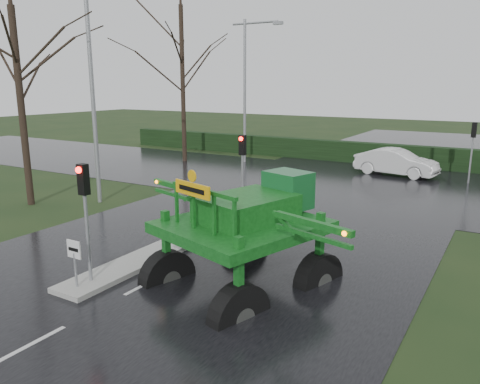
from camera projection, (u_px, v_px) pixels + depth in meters
The scene contains 15 objects.
ground at pixel (150, 283), 13.56m from camera, with size 140.00×140.00×0.00m, color black.
road_main at pixel (293, 207), 21.92m from camera, with size 14.00×80.00×0.02m, color black.
road_cross at pixel (337, 184), 26.94m from camera, with size 80.00×12.00×0.02m, color black.
median_island at pixel (178, 243), 16.70m from camera, with size 1.20×10.00×0.16m, color gray.
hedge_row at pixel (375, 154), 33.46m from camera, with size 44.00×0.90×1.50m, color black.
keep_left_sign at pixel (74, 256), 12.72m from camera, with size 0.50×0.07×1.35m.
traffic_signal_near at pixel (85, 198), 12.78m from camera, with size 0.26×0.33×3.52m.
traffic_signal_mid at pixel (242, 157), 19.89m from camera, with size 0.26×0.33×3.52m.
traffic_signal_far at pixel (473, 139), 26.46m from camera, with size 0.26×0.33×3.52m.
street_light_left_near at pixel (96, 76), 21.32m from camera, with size 3.85×0.30×10.00m.
street_light_left_far at pixel (248, 79), 33.03m from camera, with size 3.85×0.30×10.00m.
tree_left_near at pixel (18, 79), 21.08m from camera, with size 6.30×6.30×10.85m.
tree_left_far at pixel (182, 62), 33.25m from camera, with size 7.70×7.70×13.26m.
crop_sprayer at pixel (171, 210), 13.49m from camera, with size 7.56×5.71×4.38m.
white_sedan at pixel (395, 175), 29.44m from camera, with size 1.75×5.01×1.65m, color silver.
Camera 1 is at (8.73, -9.48, 5.63)m, focal length 35.00 mm.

